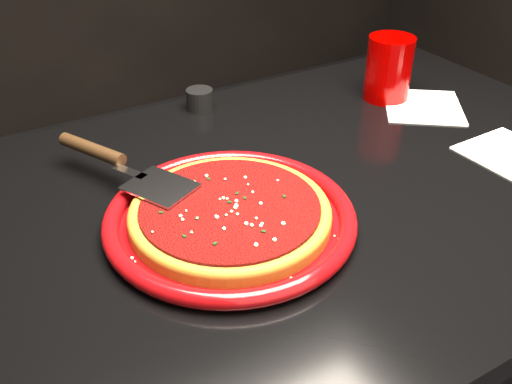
# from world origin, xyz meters

# --- Properties ---
(table) EXTENTS (1.20, 0.80, 0.75)m
(table) POSITION_xyz_m (0.00, 0.00, 0.38)
(table) COLOR black
(table) RESTS_ON floor
(plate) EXTENTS (0.42, 0.42, 0.03)m
(plate) POSITION_xyz_m (-0.16, -0.03, 0.76)
(plate) COLOR maroon
(plate) RESTS_ON table
(pizza_crust) EXTENTS (0.34, 0.34, 0.01)m
(pizza_crust) POSITION_xyz_m (-0.16, -0.03, 0.77)
(pizza_crust) COLOR brown
(pizza_crust) RESTS_ON plate
(pizza_crust_rim) EXTENTS (0.34, 0.34, 0.02)m
(pizza_crust_rim) POSITION_xyz_m (-0.16, -0.03, 0.77)
(pizza_crust_rim) COLOR brown
(pizza_crust_rim) RESTS_ON plate
(pizza_sauce) EXTENTS (0.30, 0.30, 0.01)m
(pizza_sauce) POSITION_xyz_m (-0.16, -0.03, 0.78)
(pizza_sauce) COLOR #610C0B
(pizza_sauce) RESTS_ON plate
(parmesan_dusting) EXTENTS (0.25, 0.25, 0.01)m
(parmesan_dusting) POSITION_xyz_m (-0.16, -0.03, 0.79)
(parmesan_dusting) COLOR beige
(parmesan_dusting) RESTS_ON plate
(basil_flecks) EXTENTS (0.23, 0.23, 0.00)m
(basil_flecks) POSITION_xyz_m (-0.16, -0.03, 0.79)
(basil_flecks) COLOR black
(basil_flecks) RESTS_ON plate
(pizza_server) EXTENTS (0.22, 0.33, 0.02)m
(pizza_server) POSITION_xyz_m (-0.26, 0.13, 0.80)
(pizza_server) COLOR silver
(pizza_server) RESTS_ON plate
(cup) EXTENTS (0.10, 0.10, 0.13)m
(cup) POSITION_xyz_m (0.32, 0.19, 0.81)
(cup) COLOR #840000
(cup) RESTS_ON table
(napkin_a) EXTENTS (0.15, 0.15, 0.00)m
(napkin_a) POSITION_xyz_m (0.35, -0.10, 0.75)
(napkin_a) COLOR white
(napkin_a) RESTS_ON table
(napkin_b) EXTENTS (0.21, 0.22, 0.00)m
(napkin_b) POSITION_xyz_m (0.36, 0.12, 0.75)
(napkin_b) COLOR white
(napkin_b) RESTS_ON table
(ramekin) EXTENTS (0.06, 0.06, 0.04)m
(ramekin) POSITION_xyz_m (-0.03, 0.34, 0.77)
(ramekin) COLOR black
(ramekin) RESTS_ON table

